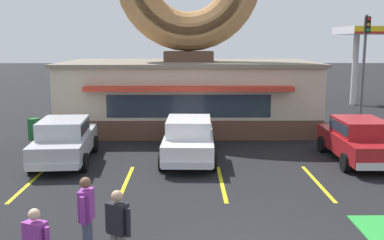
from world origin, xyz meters
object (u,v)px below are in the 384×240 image
at_px(car_red, 358,138).
at_px(pedestrian_hooded_kid, 87,214).
at_px(car_silver, 64,139).
at_px(car_white, 189,137).
at_px(traffic_light_pole, 365,53).
at_px(pedestrian_blue_sweater_man, 118,228).
at_px(trash_bin, 34,129).

height_order(car_red, pedestrian_hooded_kid, pedestrian_hooded_kid).
relative_size(car_silver, pedestrian_hooded_kid, 2.69).
distance_m(car_white, pedestrian_hooded_kid, 7.88).
bearing_deg(pedestrian_hooded_kid, car_white, 74.87).
relative_size(car_white, pedestrian_hooded_kid, 2.65).
bearing_deg(car_white, car_red, -1.64).
bearing_deg(pedestrian_hooded_kid, car_silver, 108.30).
bearing_deg(car_white, car_silver, -178.22).
relative_size(car_silver, traffic_light_pole, 0.81).
xyz_separation_m(car_red, pedestrian_blue_sweater_man, (-7.54, -7.99, 0.05)).
distance_m(car_white, trash_bin, 7.83).
distance_m(car_red, car_white, 6.19).
relative_size(car_white, trash_bin, 4.73).
relative_size(pedestrian_blue_sweater_man, trash_bin, 1.70).
distance_m(car_silver, pedestrian_blue_sweater_man, 8.63).
bearing_deg(pedestrian_blue_sweater_man, car_red, 46.67).
bearing_deg(trash_bin, car_silver, -57.60).
relative_size(trash_bin, traffic_light_pole, 0.17).
bearing_deg(car_red, traffic_light_pole, 68.43).
distance_m(car_silver, trash_bin, 4.49).
bearing_deg(car_red, trash_bin, 163.78).
relative_size(car_red, trash_bin, 4.69).
xyz_separation_m(pedestrian_hooded_kid, traffic_light_pole, (12.06, 17.08, 2.74)).
height_order(car_red, car_silver, same).
bearing_deg(car_red, pedestrian_blue_sweater_man, -133.33).
bearing_deg(car_white, pedestrian_blue_sweater_man, -99.38).
bearing_deg(pedestrian_hooded_kid, trash_bin, 113.40).
height_order(car_red, car_white, same).
height_order(car_white, car_silver, same).
bearing_deg(car_silver, traffic_light_pole, 33.48).
distance_m(pedestrian_blue_sweater_man, traffic_light_pole, 21.16).
xyz_separation_m(car_red, car_white, (-6.19, 0.18, 0.00)).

